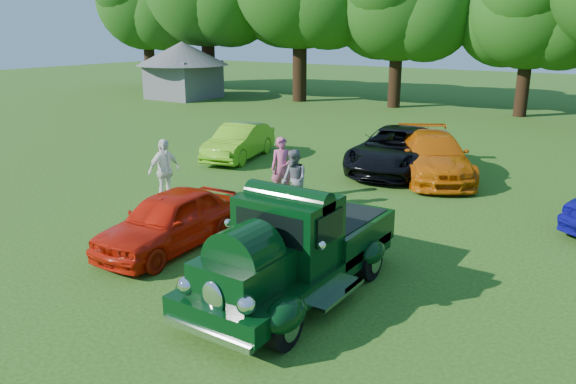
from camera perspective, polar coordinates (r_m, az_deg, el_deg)
The scene contains 10 objects.
ground at distance 11.50m, azimuth -3.02°, elevation -8.34°, with size 120.00×120.00×0.00m, color #264710.
hero_pickup at distance 10.36m, azimuth 0.75°, elevation -6.02°, with size 2.34×5.03×1.97m.
red_convertible at distance 12.85m, azimuth -11.97°, elevation -2.82°, with size 1.55×3.85×1.31m, color red.
back_car_lime at distance 21.40m, azimuth -5.01°, elevation 5.11°, with size 1.38×3.96×1.30m, color #5AA716.
back_car_black at distance 19.84m, azimuth 10.93°, elevation 4.26°, with size 2.47×5.37×1.49m, color black.
back_car_orange at distance 19.18m, azimuth 14.52°, elevation 3.58°, with size 2.05×5.03×1.46m, color #C55A06.
spectator_pink at distance 16.21m, azimuth -0.60°, elevation 2.44°, with size 0.66×0.43×1.81m, color #B84C75.
spectator_grey at distance 15.26m, azimuth 0.61°, elevation 1.25°, with size 0.80×0.62×1.65m, color slate.
spectator_white at distance 16.29m, azimuth -12.45°, elevation 2.14°, with size 1.06×0.44×1.82m, color white.
gazebo at distance 40.82m, azimuth -10.63°, elevation 12.70°, with size 6.40×6.40×3.90m.
Camera 1 is at (6.26, -8.37, 4.79)m, focal length 35.00 mm.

